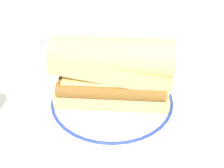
# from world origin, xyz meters

# --- Properties ---
(ground_plane) EXTENTS (1.50, 1.50, 0.00)m
(ground_plane) POSITION_xyz_m (0.00, 0.00, 0.00)
(ground_plane) COLOR beige
(plate) EXTENTS (0.26, 0.26, 0.01)m
(plate) POSITION_xyz_m (-0.03, -0.02, 0.01)
(plate) COLOR white
(plate) RESTS_ON ground_plane
(sausage_sandwich) EXTENTS (0.23, 0.15, 0.12)m
(sausage_sandwich) POSITION_xyz_m (-0.03, -0.02, 0.08)
(sausage_sandwich) COLOR tan
(sausage_sandwich) RESTS_ON plate
(salt_shaker) EXTENTS (0.03, 0.03, 0.07)m
(salt_shaker) POSITION_xyz_m (-0.17, 0.18, 0.04)
(salt_shaker) COLOR white
(salt_shaker) RESTS_ON ground_plane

